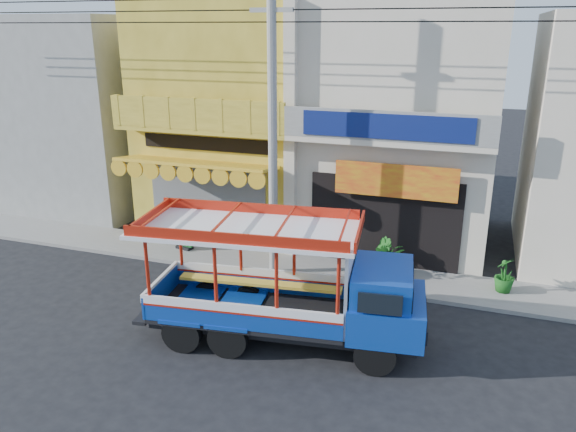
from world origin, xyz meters
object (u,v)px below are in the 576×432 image
object	(u,v)px
utility_pole	(277,109)
potted_plant_b	(382,256)
green_sign	(184,237)
potted_plant_a	(386,259)
songthaew_truck	(303,287)
potted_plant_c	(505,275)

from	to	relation	value
utility_pole	potted_plant_b	bearing A→B (deg)	17.76
green_sign	potted_plant_a	distance (m)	6.75
songthaew_truck	potted_plant_c	bearing A→B (deg)	43.28
utility_pole	songthaew_truck	bearing A→B (deg)	-61.71
green_sign	utility_pole	bearing A→B (deg)	-12.05
utility_pole	potted_plant_b	world-z (taller)	utility_pole
potted_plant_a	potted_plant_b	bearing A→B (deg)	113.07
utility_pole	green_sign	bearing A→B (deg)	167.95
green_sign	potted_plant_c	distance (m)	10.05
songthaew_truck	potted_plant_b	xyz separation A→B (m)	(1.11, 4.39, -0.82)
songthaew_truck	potted_plant_a	world-z (taller)	songthaew_truck
potted_plant_a	potted_plant_b	size ratio (longest dim) A/B	1.02
utility_pole	potted_plant_c	world-z (taller)	utility_pole
potted_plant_b	potted_plant_c	world-z (taller)	potted_plant_b
utility_pole	potted_plant_a	bearing A→B (deg)	13.94
potted_plant_c	potted_plant_a	bearing A→B (deg)	-63.19
green_sign	songthaew_truck	bearing A→B (deg)	-37.54
utility_pole	potted_plant_a	xyz separation A→B (m)	(3.11, 0.77, -4.35)
utility_pole	songthaew_truck	size ratio (longest dim) A/B	4.09
songthaew_truck	green_sign	bearing A→B (deg)	142.46
utility_pole	songthaew_truck	distance (m)	5.27
utility_pole	green_sign	world-z (taller)	utility_pole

